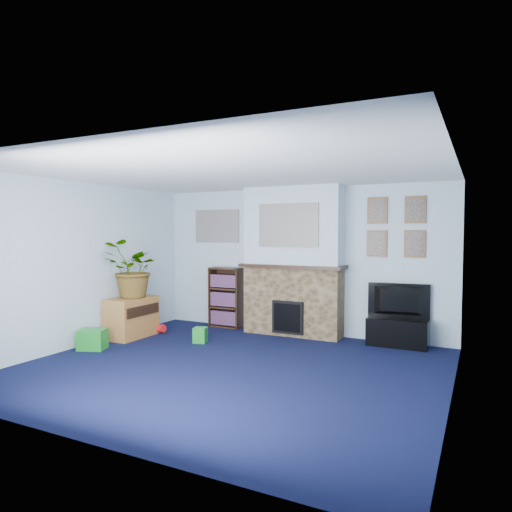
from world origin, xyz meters
The scene contains 26 objects.
floor centered at (0.00, 0.00, 0.00)m, with size 5.00×4.50×0.01m, color black.
ceiling centered at (0.00, 0.00, 2.40)m, with size 5.00×4.50×0.01m, color white.
wall_back centered at (0.00, 2.25, 1.20)m, with size 5.00×0.04×2.40m, color silver.
wall_front centered at (0.00, -2.25, 1.20)m, with size 5.00×0.04×2.40m, color silver.
wall_left centered at (-2.50, 0.00, 1.20)m, with size 0.04×4.50×2.40m, color silver.
wall_right centered at (2.50, 0.00, 1.20)m, with size 0.04×4.50×2.40m, color silver.
chimney_breast centered at (0.00, 2.05, 1.18)m, with size 1.72×0.50×2.40m.
collage_main centered at (0.00, 1.84, 1.78)m, with size 1.00×0.03×0.68m, color gray.
collage_left centered at (-1.55, 2.23, 1.78)m, with size 0.90×0.03×0.58m, color gray.
portrait_tl centered at (1.30, 2.23, 2.00)m, with size 0.30×0.03×0.40m, color brown.
portrait_tr centered at (1.85, 2.23, 2.00)m, with size 0.30×0.03×0.40m, color brown.
portrait_bl centered at (1.30, 2.23, 1.50)m, with size 0.30×0.03×0.40m, color brown.
portrait_br centered at (1.85, 2.23, 1.50)m, with size 0.30×0.03×0.40m, color brown.
tv_stand centered at (1.66, 2.03, 0.22)m, with size 0.86×0.36×0.41m, color black.
television centered at (1.66, 2.05, 0.66)m, with size 0.88×0.12×0.51m, color black.
bookshelf centered at (-1.29, 2.11, 0.50)m, with size 0.58×0.28×1.05m.
sideboard centered at (-2.24, 0.75, 0.35)m, with size 0.45×0.82×0.64m, color #A96E36.
potted_plant centered at (-2.19, 0.70, 1.10)m, with size 0.83×0.72×0.92m, color #26661E.
mantel_clock centered at (-0.11, 2.00, 1.22)m, with size 0.11×0.07×0.16m, color gold.
mantel_candle centered at (0.27, 2.00, 1.23)m, with size 0.05×0.05×0.14m, color #B2BFC6.
mantel_teddy centered at (-0.51, 2.00, 1.22)m, with size 0.12×0.12×0.12m, color gray.
mantel_can centered at (0.74, 2.00, 1.21)m, with size 0.07×0.07×0.13m, color #198C26.
green_crate centered at (-2.21, -0.10, 0.14)m, with size 0.36×0.29×0.29m, color #198C26.
toy_ball centered at (-2.14, 0.79, 0.09)m, with size 0.19×0.19×0.19m, color red.
toy_block centered at (-1.05, 0.92, 0.11)m, with size 0.19×0.19×0.23m, color #198C26.
toy_tube centered at (-2.06, 1.15, 0.07)m, with size 0.14×0.14×0.29m, color red.
Camera 1 is at (2.75, -4.81, 1.67)m, focal length 32.00 mm.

